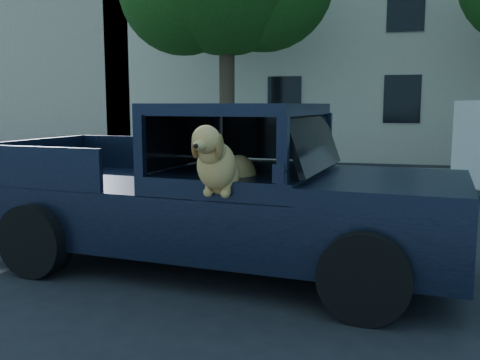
{
  "coord_description": "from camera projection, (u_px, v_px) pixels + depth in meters",
  "views": [
    {
      "loc": [
        0.31,
        -5.42,
        2.02
      ],
      "look_at": [
        -1.21,
        0.4,
        1.17
      ],
      "focal_mm": 40.0,
      "sensor_mm": 36.0,
      "label": 1
    }
  ],
  "objects": [
    {
      "name": "ground",
      "position": [
        343.0,
        300.0,
        5.55
      ],
      "size": [
        120.0,
        120.0,
        0.0
      ],
      "primitive_type": "plane",
      "color": "black",
      "rests_on": "ground"
    },
    {
      "name": "pickup_truck",
      "position": [
        213.0,
        213.0,
        6.62
      ],
      "size": [
        5.88,
        3.2,
        2.03
      ],
      "rotation": [
        0.0,
        0.0,
        -0.11
      ],
      "color": "black",
      "rests_on": "ground"
    },
    {
      "name": "building_main",
      "position": [
        457.0,
        38.0,
        19.98
      ],
      "size": [
        26.0,
        6.0,
        9.0
      ],
      "primitive_type": "cube",
      "color": "#B9B199",
      "rests_on": "ground"
    },
    {
      "name": "building_left",
      "position": [
        39.0,
        61.0,
        24.55
      ],
      "size": [
        12.0,
        6.0,
        8.0
      ],
      "primitive_type": "cube",
      "color": "tan",
      "rests_on": "ground"
    },
    {
      "name": "far_sidewalk",
      "position": [
        366.0,
        177.0,
        14.36
      ],
      "size": [
        60.0,
        4.0,
        0.15
      ],
      "primitive_type": "cube",
      "color": "gray",
      "rests_on": "ground"
    }
  ]
}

